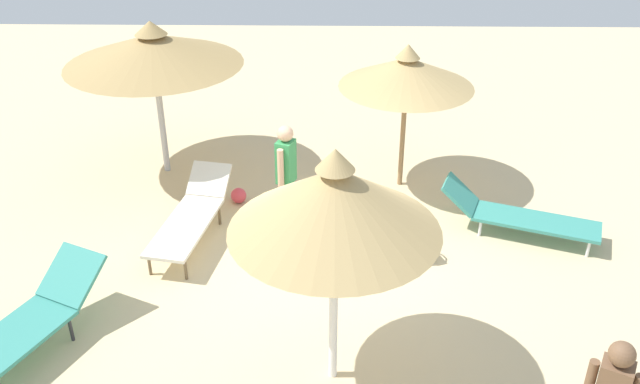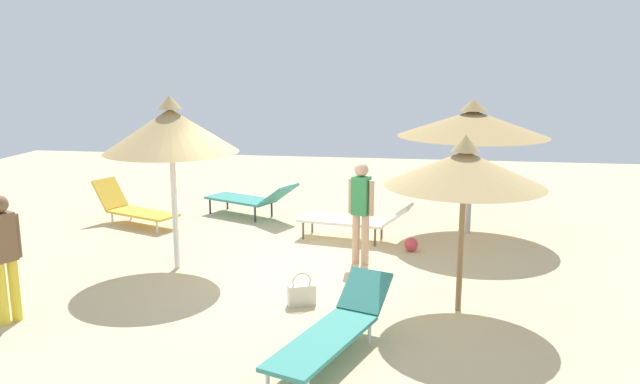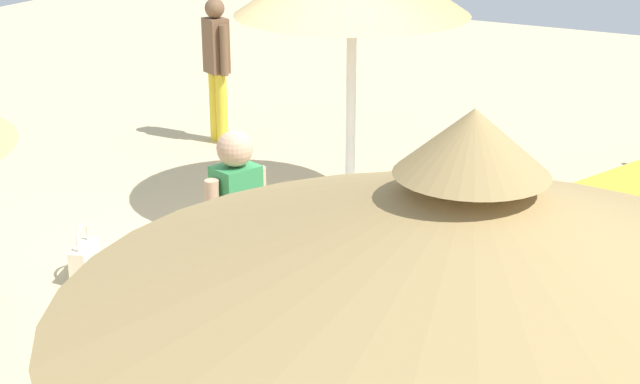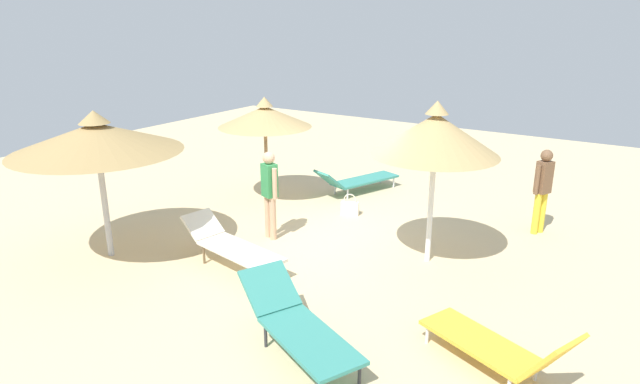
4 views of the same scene
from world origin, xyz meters
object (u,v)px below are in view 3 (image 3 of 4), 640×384
Objects in this scene: parasol_umbrella_far_right at (467,242)px; person_standing_edge at (238,240)px; lounge_chair_back at (446,356)px; person_standing_near_right at (217,61)px; handbag at (85,260)px.

person_standing_edge is (1.93, 2.21, -1.18)m from parasol_umbrella_far_right.
lounge_chair_back is 1.31× the size of person_standing_near_right.
parasol_umbrella_far_right is 1.29× the size of lounge_chair_back.
lounge_chair_back is at bearing -132.43° from person_standing_near_right.
lounge_chair_back reaches higher than handbag.
person_standing_near_right is at bearing 17.44° from handbag.
person_standing_edge is at bearing 48.88° from parasol_umbrella_far_right.
parasol_umbrella_far_right is 5.27m from handbag.
person_standing_edge is 2.20m from handbag.
person_standing_edge is (-0.21, 1.37, 0.58)m from lounge_chair_back.
person_standing_edge is at bearing -144.26° from person_standing_near_right.
lounge_chair_back is 6.06m from person_standing_near_right.
lounge_chair_back is 3.35m from handbag.
handbag is at bearing -162.56° from person_standing_near_right.
person_standing_near_right is at bearing 35.74° from person_standing_edge.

